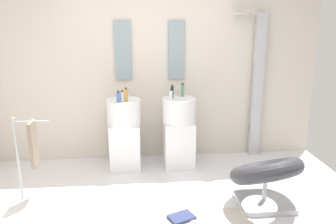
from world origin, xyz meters
TOP-DOWN VIEW (x-y plane):
  - ground_plane at (0.00, 0.00)m, footprint 4.80×3.60m
  - rear_partition at (0.00, 1.65)m, footprint 4.80×0.10m
  - pedestal_sink_left at (-0.36, 1.22)m, footprint 0.45×0.45m
  - pedestal_sink_right at (0.36, 1.22)m, footprint 0.45×0.45m
  - vanity_mirror_left at (-0.36, 1.58)m, footprint 0.22×0.03m
  - vanity_mirror_right at (0.36, 1.58)m, footprint 0.22×0.03m
  - shower_column at (1.51, 1.53)m, footprint 0.49×0.24m
  - lounge_chair at (1.16, 0.09)m, footprint 1.01×1.01m
  - towel_rack at (-1.36, 0.48)m, footprint 0.37×0.22m
  - magazine_navy at (0.22, -0.12)m, footprint 0.30×0.26m
  - soap_bottle_blue at (-0.42, 1.07)m, footprint 0.05×0.05m
  - soap_bottle_black at (0.28, 1.29)m, footprint 0.04×0.04m
  - soap_bottle_amber at (-0.33, 1.10)m, footprint 0.04×0.04m
  - soap_bottle_green at (0.42, 1.33)m, footprint 0.05×0.05m
  - soap_bottle_clear at (-0.38, 1.10)m, footprint 0.04×0.04m
  - soap_bottle_white at (0.25, 1.14)m, footprint 0.04×0.04m

SIDE VIEW (x-z plane):
  - ground_plane at x=0.00m, z-range -0.04..0.00m
  - magazine_navy at x=0.22m, z-range 0.01..0.04m
  - lounge_chair at x=1.16m, z-range 0.03..0.67m
  - pedestal_sink_left at x=-0.36m, z-range -0.03..1.03m
  - pedestal_sink_right at x=0.36m, z-range -0.03..1.03m
  - towel_rack at x=-1.36m, z-range 0.15..1.10m
  - soap_bottle_white at x=0.25m, z-range 0.95..1.09m
  - soap_bottle_blue at x=-0.42m, z-range 0.95..1.09m
  - soap_bottle_clear at x=-0.38m, z-range 0.95..1.09m
  - soap_bottle_black at x=0.28m, z-range 0.95..1.11m
  - soap_bottle_amber at x=-0.33m, z-range 0.95..1.12m
  - soap_bottle_green at x=0.42m, z-range 0.95..1.13m
  - shower_column at x=1.51m, z-range 0.05..2.10m
  - rear_partition at x=0.00m, z-range 0.00..2.60m
  - vanity_mirror_left at x=-0.36m, z-range 1.15..1.94m
  - vanity_mirror_right at x=0.36m, z-range 1.15..1.94m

